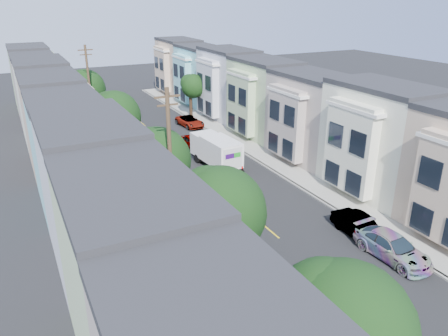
% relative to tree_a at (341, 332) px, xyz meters
% --- Properties ---
extents(ground, '(160.00, 160.00, 0.00)m').
position_rel_tree_a_xyz_m(ground, '(6.30, 13.83, -5.03)').
color(ground, black).
rests_on(ground, ground).
extents(road_slab, '(12.00, 70.00, 0.02)m').
position_rel_tree_a_xyz_m(road_slab, '(6.30, 28.83, -5.02)').
color(road_slab, black).
rests_on(road_slab, ground).
extents(curb_left, '(0.30, 70.00, 0.15)m').
position_rel_tree_a_xyz_m(curb_left, '(0.25, 28.83, -4.96)').
color(curb_left, gray).
rests_on(curb_left, ground).
extents(curb_right, '(0.30, 70.00, 0.15)m').
position_rel_tree_a_xyz_m(curb_right, '(12.35, 28.83, -4.96)').
color(curb_right, gray).
rests_on(curb_right, ground).
extents(sidewalk_left, '(2.60, 70.00, 0.15)m').
position_rel_tree_a_xyz_m(sidewalk_left, '(-1.05, 28.83, -4.96)').
color(sidewalk_left, gray).
rests_on(sidewalk_left, ground).
extents(sidewalk_right, '(2.60, 70.00, 0.15)m').
position_rel_tree_a_xyz_m(sidewalk_right, '(13.65, 28.83, -4.96)').
color(sidewalk_right, gray).
rests_on(sidewalk_right, ground).
extents(centerline, '(0.12, 70.00, 0.01)m').
position_rel_tree_a_xyz_m(centerline, '(6.30, 28.83, -5.03)').
color(centerline, gold).
rests_on(centerline, ground).
extents(townhouse_row_left, '(5.00, 70.00, 8.50)m').
position_rel_tree_a_xyz_m(townhouse_row_left, '(-4.85, 28.83, -5.03)').
color(townhouse_row_left, '#B2A199').
rests_on(townhouse_row_left, ground).
extents(townhouse_row_right, '(5.00, 70.00, 8.50)m').
position_rel_tree_a_xyz_m(townhouse_row_right, '(17.45, 28.83, -5.03)').
color(townhouse_row_right, '#B2A199').
rests_on(townhouse_row_right, ground).
extents(tree_a, '(4.70, 4.70, 7.40)m').
position_rel_tree_a_xyz_m(tree_a, '(0.00, 0.00, 0.00)').
color(tree_a, black).
rests_on(tree_a, ground).
extents(tree_b, '(4.70, 4.70, 7.47)m').
position_rel_tree_a_xyz_m(tree_b, '(-0.00, 9.08, 0.07)').
color(tree_b, black).
rests_on(tree_b, ground).
extents(tree_c, '(4.70, 4.70, 6.91)m').
position_rel_tree_a_xyz_m(tree_c, '(0.00, 18.82, -0.49)').
color(tree_c, black).
rests_on(tree_c, ground).
extents(tree_d, '(4.70, 4.70, 7.19)m').
position_rel_tree_a_xyz_m(tree_d, '(0.00, 30.73, -0.21)').
color(tree_d, black).
rests_on(tree_d, ground).
extents(tree_e, '(4.70, 4.70, 7.06)m').
position_rel_tree_a_xyz_m(tree_e, '(0.00, 45.25, -0.34)').
color(tree_e, black).
rests_on(tree_e, ground).
extents(tree_far_r, '(3.10, 3.10, 5.72)m').
position_rel_tree_a_xyz_m(tree_far_r, '(13.20, 43.79, -0.91)').
color(tree_far_r, black).
rests_on(tree_far_r, ground).
extents(utility_pole_near, '(1.60, 0.26, 10.00)m').
position_rel_tree_a_xyz_m(utility_pole_near, '(0.00, 15.83, 0.12)').
color(utility_pole_near, '#42301E').
rests_on(utility_pole_near, ground).
extents(utility_pole_far, '(1.60, 0.26, 10.00)m').
position_rel_tree_a_xyz_m(utility_pole_far, '(0.00, 41.83, 0.12)').
color(utility_pole_far, '#42301E').
rests_on(utility_pole_far, ground).
extents(fedex_truck, '(2.37, 6.15, 2.95)m').
position_rel_tree_a_xyz_m(fedex_truck, '(8.20, 26.38, -3.39)').
color(fedex_truck, silver).
rests_on(fedex_truck, ground).
extents(lead_sedan, '(1.54, 3.81, 1.22)m').
position_rel_tree_a_xyz_m(lead_sedan, '(8.37, 32.62, -4.42)').
color(lead_sedan, black).
rests_on(lead_sedan, ground).
extents(parked_left_b, '(1.80, 4.25, 1.36)m').
position_rel_tree_a_xyz_m(parked_left_b, '(1.40, 7.46, -4.36)').
color(parked_left_b, black).
rests_on(parked_left_b, ground).
extents(parked_left_c, '(2.55, 5.20, 1.51)m').
position_rel_tree_a_xyz_m(parked_left_c, '(1.40, 13.30, -4.28)').
color(parked_left_c, '#96999D').
rests_on(parked_left_c, ground).
extents(parked_left_d, '(2.52, 4.84, 1.30)m').
position_rel_tree_a_xyz_m(parked_left_d, '(1.40, 26.86, -4.38)').
color(parked_left_d, '#320706').
rests_on(parked_left_d, ground).
extents(parked_right_a, '(2.33, 5.12, 1.51)m').
position_rel_tree_a_xyz_m(parked_right_a, '(11.20, 7.73, -4.28)').
color(parked_right_a, '#434343').
rests_on(parked_right_a, ground).
extents(parked_right_b, '(1.80, 4.48, 1.47)m').
position_rel_tree_a_xyz_m(parked_right_b, '(11.20, 10.54, -4.30)').
color(parked_right_b, silver).
rests_on(parked_right_b, ground).
extents(parked_right_c, '(1.75, 4.30, 1.38)m').
position_rel_tree_a_xyz_m(parked_right_c, '(11.20, 31.71, -4.34)').
color(parked_right_c, black).
rests_on(parked_right_c, ground).
extents(parked_right_d, '(2.53, 4.77, 1.28)m').
position_rel_tree_a_xyz_m(parked_right_d, '(11.20, 40.06, -4.40)').
color(parked_right_d, black).
rests_on(parked_right_d, ground).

